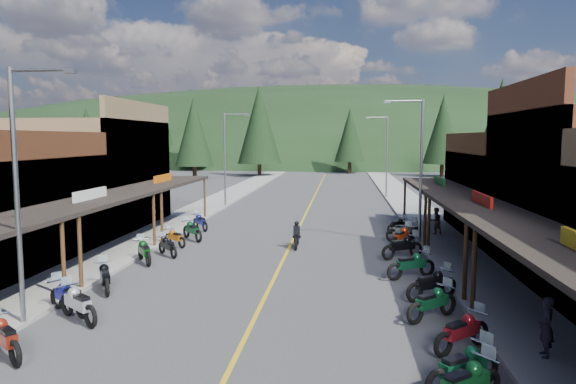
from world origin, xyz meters
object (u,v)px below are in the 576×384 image
(streetlight_3, at_px, (385,153))
(bike_west_9, at_px, (167,245))
(bike_east_6, at_px, (432,301))
(pine_11, at_px, (501,126))
(pine_8, at_px, (138,137))
(bike_east_5, at_px, (462,330))
(streetlight_2, at_px, (418,164))
(bike_east_4, at_px, (463,365))
(pine_9, at_px, (517,134))
(bike_east_11, at_px, (404,229))
(pine_10, at_px, (194,132))
(bike_east_3, at_px, (466,382))
(streetlight_1, at_px, (226,155))
(pine_4, at_px, (443,129))
(bike_west_5, at_px, (78,302))
(bike_west_8, at_px, (144,250))
(pine_1, at_px, (193,131))
(rider_on_bike, at_px, (297,237))
(pine_0, at_px, (87,135))
(pedestrian_east_b, at_px, (436,221))
(streetlight_0, at_px, (21,185))
(bike_east_12, at_px, (398,224))
(pine_7, at_px, (162,131))
(shop_west_3, at_px, (88,174))
(shop_east_3, at_px, (525,194))
(bike_west_4, at_px, (4,336))
(bike_east_10, at_px, (402,236))
(pine_2, at_px, (259,124))
(bike_west_11, at_px, (192,229))
(bike_west_10, at_px, (175,237))
(bike_east_7, at_px, (432,283))
(bike_east_8, at_px, (411,263))
(pedestrian_east_a, at_px, (546,327))
(bike_west_6, at_px, (69,295))
(bike_west_12, at_px, (200,221))
(bike_east_9, at_px, (402,245))
(bike_west_7, at_px, (105,276))

(streetlight_3, relative_size, bike_west_9, 4.09)
(bike_east_6, bearing_deg, pine_11, 121.42)
(pine_8, distance_m, bike_east_5, 54.63)
(streetlight_2, xyz_separation_m, bike_east_4, (-1.30, -16.86, -3.82))
(pine_9, relative_size, bike_east_4, 4.83)
(bike_east_11, bearing_deg, bike_east_5, -29.01)
(pine_10, bearing_deg, bike_east_3, -68.47)
(streetlight_1, height_order, pine_11, pine_11)
(streetlight_3, height_order, pine_9, pine_9)
(pine_4, xyz_separation_m, bike_west_5, (-23.58, -65.46, -6.58))
(bike_west_8, height_order, bike_east_5, bike_west_8)
(pine_1, distance_m, rider_on_bike, 68.38)
(pine_0, relative_size, bike_east_5, 5.09)
(pine_4, xyz_separation_m, pedestrian_east_b, (-9.58, -49.43, -6.29))
(streetlight_0, bearing_deg, pine_0, 115.92)
(streetlight_2, bearing_deg, bike_east_12, 100.49)
(pine_7, bearing_deg, bike_east_11, -60.19)
(bike_west_5, bearing_deg, shop_west_3, 62.97)
(streetlight_2, bearing_deg, bike_east_6, -95.65)
(pedestrian_east_b, bearing_deg, shop_east_3, 160.66)
(pine_10, bearing_deg, bike_east_12, -57.73)
(pine_7, bearing_deg, pine_8, -74.48)
(bike_east_5, bearing_deg, bike_west_4, -121.24)
(bike_east_10, relative_size, rider_on_bike, 1.18)
(bike_west_5, relative_size, bike_east_10, 0.99)
(bike_west_5, bearing_deg, bike_east_5, -58.25)
(pine_0, xyz_separation_m, pine_2, (30.00, -4.00, 1.51))
(pine_0, bearing_deg, bike_west_11, -57.71)
(bike_west_10, xyz_separation_m, rider_on_bike, (6.64, 0.42, 0.04))
(bike_east_7, bearing_deg, pine_8, -178.53)
(streetlight_3, distance_m, pine_4, 32.09)
(pine_1, xyz_separation_m, bike_east_8, (29.74, -69.11, -6.58))
(bike_west_9, bearing_deg, pedestrian_east_a, -80.93)
(bike_east_4, bearing_deg, streetlight_2, 141.03)
(pine_2, bearing_deg, bike_west_11, -85.19)
(pine_8, xyz_separation_m, pine_9, (46.00, 5.00, 0.40))
(bike_west_6, xyz_separation_m, bike_east_11, (12.65, 13.79, 0.02))
(bike_west_12, bearing_deg, bike_east_9, -67.71)
(shop_east_3, bearing_deg, pine_0, 136.67)
(streetlight_2, relative_size, rider_on_bike, 4.06)
(pine_7, relative_size, bike_east_5, 5.78)
(bike_west_4, relative_size, bike_east_5, 1.03)
(pine_1, distance_m, bike_west_12, 61.86)
(pine_2, xyz_separation_m, bike_east_11, (16.37, -48.97, -7.33))
(bike_west_9, bearing_deg, bike_east_5, -84.12)
(pine_4, distance_m, bike_east_8, 60.73)
(bike_west_7, xyz_separation_m, bike_east_9, (12.02, 6.68, 0.05))
(pine_8, height_order, pine_9, pine_9)
(pine_0, height_order, bike_east_6, pine_0)
(pine_1, height_order, bike_west_9, pine_1)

